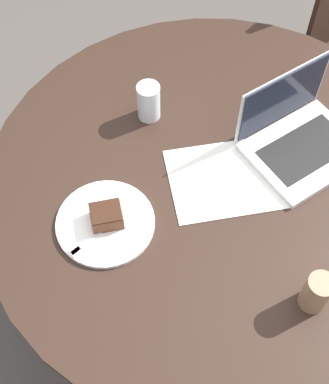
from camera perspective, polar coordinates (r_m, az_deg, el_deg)
The scene contains 9 objects.
ground_plane at distance 2.14m, azimuth 4.19°, elevation -9.62°, with size 12.00×12.00×0.00m, color #4C4742.
dining_table at distance 1.59m, azimuth 5.57°, elevation -0.93°, with size 1.32×1.32×0.74m.
paper_document at distance 1.48m, azimuth 6.56°, elevation 1.36°, with size 0.39×0.37×0.00m.
plate at distance 1.41m, azimuth -6.32°, elevation -3.29°, with size 0.26×0.26×0.01m.
cake_slice at distance 1.38m, azimuth -6.21°, elevation -2.54°, with size 0.11×0.10×0.05m.
fork at distance 1.38m, azimuth -7.74°, elevation -4.90°, with size 0.10×0.16×0.00m.
coffee_glass at distance 1.31m, azimuth 15.92°, elevation -10.27°, with size 0.07×0.07×0.11m.
water_glass at distance 1.57m, azimuth -1.70°, elevation 9.61°, with size 0.07×0.07×0.12m.
laptop at distance 1.56m, azimuth 14.22°, elevation 5.55°, with size 0.39×0.40×0.21m.
Camera 1 is at (0.11, -0.84, 1.97)m, focal length 50.00 mm.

